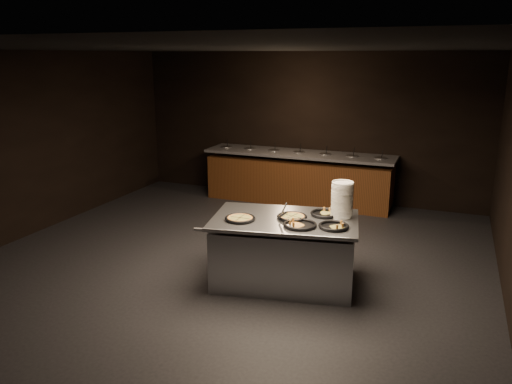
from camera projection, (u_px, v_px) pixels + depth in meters
room at (217, 167)px, 6.34m from camera, size 7.02×8.02×2.92m
salad_bar at (298, 181)px, 9.79m from camera, size 3.70×0.83×1.18m
serving_counter at (284, 252)px, 6.32m from camera, size 1.98×1.48×0.86m
plate_stack at (342, 200)px, 6.20m from camera, size 0.27×0.27×0.45m
pan_veggie_whole at (240, 218)px, 6.14m from camera, size 0.38×0.38×0.04m
pan_cheese_whole at (292, 217)px, 6.20m from camera, size 0.38×0.38×0.04m
pan_cheese_slices_a at (325, 214)px, 6.33m from camera, size 0.36×0.36×0.04m
pan_cheese_slices_b at (300, 225)px, 5.92m from camera, size 0.40×0.40×0.04m
pan_veggie_slices at (334, 226)px, 5.87m from camera, size 0.36×0.36×0.04m
server_left at (285, 210)px, 6.28m from camera, size 0.10×0.33×0.16m
server_right at (285, 218)px, 5.96m from camera, size 0.30×0.27×0.18m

